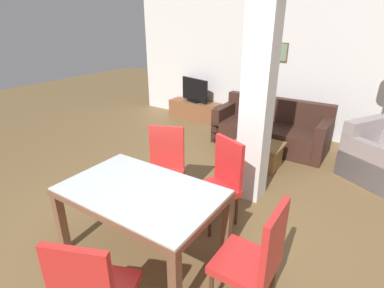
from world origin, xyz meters
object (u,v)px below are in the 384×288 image
object	(u,v)px
armchair	(378,161)
coffee_table	(258,154)
dining_chair_head_right	(256,257)
sofa	(271,131)
dining_chair_far_right	(220,180)
dining_chair_far_left	(165,165)
tv_stand	(195,110)
bottle	(264,137)
tv_screen	(195,91)
dining_table	(141,203)

from	to	relation	value
armchair	coffee_table	distance (m)	1.72
dining_chair_head_right	coffee_table	bearing A→B (deg)	20.92
sofa	coffee_table	bearing A→B (deg)	97.41
dining_chair_far_right	coffee_table	distance (m)	1.63
dining_chair_far_left	tv_stand	world-z (taller)	dining_chair_far_left
tv_stand	bottle	bearing A→B (deg)	-33.85
dining_chair_far_right	armchair	xyz separation A→B (m)	(1.48, 2.13, -0.23)
sofa	tv_screen	world-z (taller)	tv_screen
sofa	dining_chair_far_right	bearing A→B (deg)	96.24
dining_chair_head_right	bottle	size ratio (longest dim) A/B	3.39
tv_stand	coffee_table	bearing A→B (deg)	-34.67
dining_chair_far_left	tv_stand	bearing A→B (deg)	-87.19
dining_chair_far_left	dining_chair_head_right	bearing A→B (deg)	127.38
sofa	tv_screen	bearing A→B (deg)	-16.38
sofa	tv_screen	distance (m)	2.19
dining_chair_far_left	sofa	distance (m)	2.60
bottle	dining_chair_head_right	bearing A→B (deg)	-70.54
tv_screen	bottle	bearing A→B (deg)	162.09
tv_stand	tv_screen	bearing A→B (deg)	0.00
dining_chair_far_left	bottle	size ratio (longest dim) A/B	3.39
dining_table	tv_stand	world-z (taller)	dining_table
bottle	tv_stand	distance (m)	2.74
dining_table	tv_stand	bearing A→B (deg)	116.27
tv_screen	dining_chair_far_right	bearing A→B (deg)	142.97
dining_table	sofa	bearing A→B (deg)	88.32
armchair	coffee_table	world-z (taller)	armchair
dining_table	dining_chair_head_right	distance (m)	1.17
coffee_table	dining_chair_far_right	bearing A→B (deg)	-84.43
dining_chair_far_left	coffee_table	xyz separation A→B (m)	(0.59, 1.64, -0.32)
dining_chair_head_right	sofa	size ratio (longest dim) A/B	0.50
dining_table	coffee_table	size ratio (longest dim) A/B	2.01
tv_screen	coffee_table	bearing A→B (deg)	161.27
dining_chair_far_right	dining_chair_head_right	distance (m)	1.19
dining_table	tv_screen	size ratio (longest dim) A/B	1.89
dining_chair_far_right	tv_stand	size ratio (longest dim) A/B	0.81
tv_screen	dining_table	bearing A→B (deg)	132.21
dining_table	coffee_table	world-z (taller)	dining_table
dining_chair_far_left	armchair	bearing A→B (deg)	-159.56
coffee_table	bottle	distance (m)	0.31
dining_chair_head_right	bottle	world-z (taller)	dining_chair_head_right
sofa	tv_stand	world-z (taller)	sofa
dining_table	dining_chair_far_left	world-z (taller)	dining_chair_far_left
dining_table	dining_chair_far_left	xyz separation A→B (m)	(-0.37, 0.84, -0.06)
bottle	dining_table	bearing A→B (deg)	-96.67
dining_table	coffee_table	distance (m)	2.52
bottle	tv_screen	distance (m)	2.73
dining_chair_head_right	tv_stand	world-z (taller)	dining_chair_head_right
dining_chair_head_right	sofa	bearing A→B (deg)	17.48
armchair	coffee_table	xyz separation A→B (m)	(-1.63, -0.54, -0.09)
dining_chair_far_left	dining_chair_far_right	world-z (taller)	same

